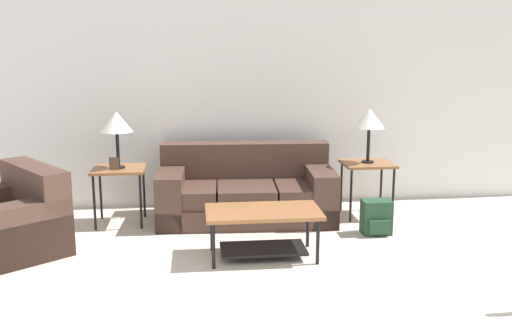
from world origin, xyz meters
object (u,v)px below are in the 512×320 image
(armchair, at_px, (7,223))
(side_table_left, at_px, (119,174))
(table_lamp_left, at_px, (116,123))
(coffee_table, at_px, (263,222))
(side_table_right, at_px, (367,168))
(table_lamp_right, at_px, (369,119))
(backpack, at_px, (376,218))
(couch, at_px, (246,193))

(armchair, bearing_deg, side_table_left, 39.54)
(table_lamp_left, bearing_deg, side_table_left, -56.31)
(coffee_table, distance_m, side_table_right, 1.80)
(side_table_right, distance_m, table_lamp_right, 0.56)
(coffee_table, bearing_deg, backpack, 22.99)
(couch, relative_size, coffee_table, 1.88)
(backpack, bearing_deg, couch, 151.63)
(side_table_left, relative_size, backpack, 1.74)
(armchair, bearing_deg, table_lamp_left, 39.54)
(coffee_table, bearing_deg, couch, 92.23)
(side_table_left, distance_m, table_lamp_right, 2.83)
(couch, xyz_separation_m, backpack, (1.30, -0.70, -0.12))
(side_table_left, height_order, backpack, side_table_left)
(couch, distance_m, table_lamp_left, 1.62)
(side_table_left, distance_m, backpack, 2.79)
(backpack, bearing_deg, table_lamp_left, 166.40)
(coffee_table, relative_size, backpack, 2.93)
(side_table_right, height_order, table_lamp_left, table_lamp_left)
(side_table_left, relative_size, table_lamp_right, 1.01)
(side_table_left, height_order, table_lamp_right, table_lamp_right)
(side_table_right, bearing_deg, armchair, -168.11)
(coffee_table, bearing_deg, table_lamp_left, 140.60)
(coffee_table, height_order, side_table_right, side_table_right)
(armchair, height_order, coffee_table, armchair)
(couch, height_order, coffee_table, couch)
(side_table_left, height_order, side_table_right, same)
(side_table_left, bearing_deg, backpack, -13.60)
(armchair, distance_m, coffee_table, 2.42)
(coffee_table, distance_m, side_table_left, 1.87)
(side_table_left, relative_size, side_table_right, 1.00)
(couch, bearing_deg, backpack, -28.37)
(couch, xyz_separation_m, armchair, (-2.34, -0.83, -0.01))
(side_table_left, distance_m, side_table_right, 2.77)
(table_lamp_right, bearing_deg, table_lamp_left, 180.00)
(armchair, xyz_separation_m, side_table_right, (3.72, 0.78, 0.27))
(coffee_table, distance_m, table_lamp_left, 2.02)
(table_lamp_left, xyz_separation_m, backpack, (2.69, -0.65, -0.94))
(couch, relative_size, backpack, 5.51)
(couch, relative_size, side_table_left, 3.17)
(armchair, bearing_deg, coffee_table, -9.43)
(couch, height_order, armchair, couch)
(side_table_left, relative_size, table_lamp_left, 1.01)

